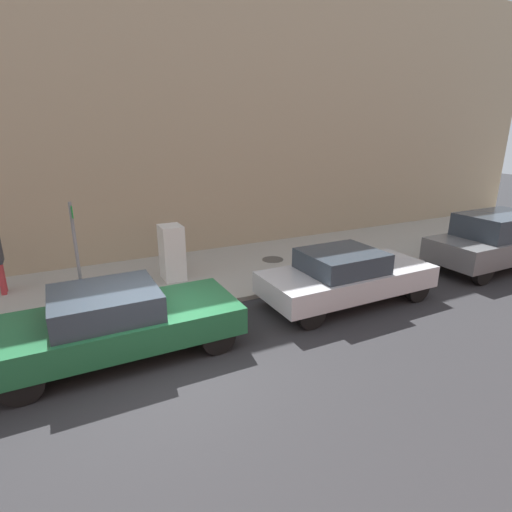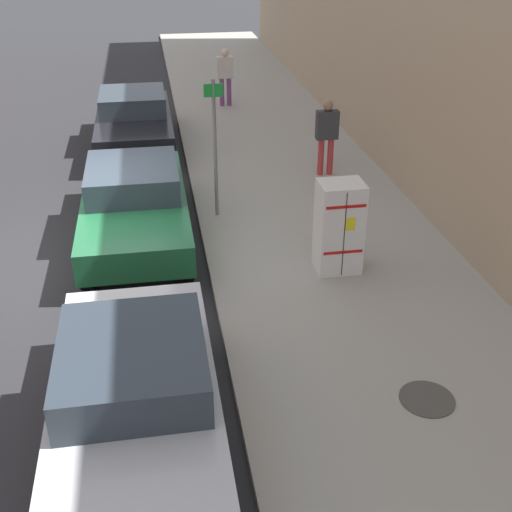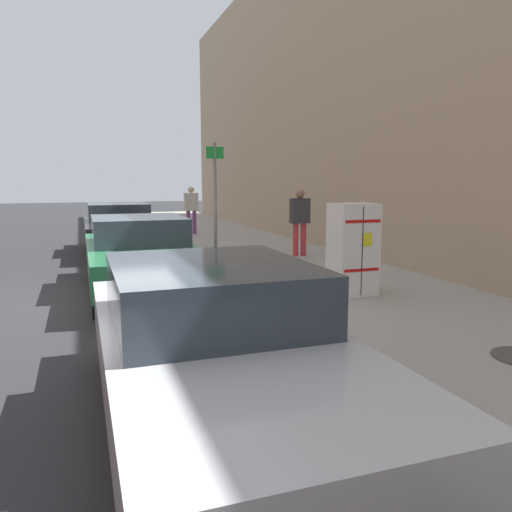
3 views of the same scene
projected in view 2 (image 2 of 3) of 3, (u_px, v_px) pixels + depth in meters
name	position (u px, v px, depth m)	size (l,w,h in m)	color
ground_plane	(101.00, 254.00, 11.74)	(80.00, 80.00, 0.00)	#28282B
sidewalk_slab	(320.00, 234.00, 12.31)	(4.50, 44.00, 0.13)	#9E998E
discarded_refrigerator	(339.00, 227.00, 10.65)	(0.73, 0.61, 1.57)	white
manhole_cover	(427.00, 399.00, 8.09)	(0.70, 0.70, 0.02)	#47443F
street_sign_post	(215.00, 142.00, 12.22)	(0.36, 0.07, 2.71)	slate
pedestrian_walking_far	(225.00, 73.00, 19.49)	(0.50, 0.23, 1.72)	#7A3D7F
pedestrian_standing_near	(327.00, 132.00, 14.39)	(0.50, 0.23, 1.72)	#B73338
parked_sedan_dark	(134.00, 119.00, 16.58)	(1.88, 4.40, 1.41)	black
parked_sedan_green	(135.00, 202.00, 12.00)	(1.90, 4.58, 1.40)	#1E6038
parked_sedan_silver	(136.00, 401.00, 7.19)	(1.85, 4.47, 1.39)	silver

